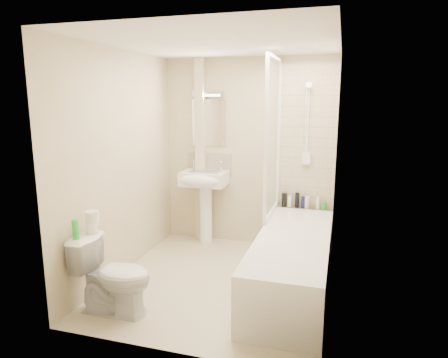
% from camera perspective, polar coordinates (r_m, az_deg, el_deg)
% --- Properties ---
extents(floor, '(2.50, 2.50, 0.00)m').
position_cam_1_polar(floor, '(4.34, -0.65, -14.38)').
color(floor, beige).
rests_on(floor, ground).
extents(wall_back, '(2.20, 0.02, 2.40)m').
position_cam_1_polar(wall_back, '(5.16, 3.40, 3.71)').
color(wall_back, beige).
rests_on(wall_back, ground).
extents(wall_left, '(0.02, 2.50, 2.40)m').
position_cam_1_polar(wall_left, '(4.41, -14.48, 2.08)').
color(wall_left, beige).
rests_on(wall_left, ground).
extents(wall_right, '(0.02, 2.50, 2.40)m').
position_cam_1_polar(wall_right, '(3.80, 15.38, 0.58)').
color(wall_right, beige).
rests_on(wall_right, ground).
extents(ceiling, '(2.20, 2.50, 0.02)m').
position_cam_1_polar(ceiling, '(3.94, -0.74, 18.88)').
color(ceiling, white).
rests_on(ceiling, wall_back).
extents(tile_back, '(0.70, 0.01, 1.75)m').
position_cam_1_polar(tile_back, '(5.01, 11.83, 5.86)').
color(tile_back, beige).
rests_on(tile_back, wall_back).
extents(tile_right, '(0.01, 2.10, 1.75)m').
position_cam_1_polar(tile_right, '(3.82, 15.39, 4.06)').
color(tile_right, beige).
rests_on(tile_right, wall_right).
extents(pipe_boxing, '(0.12, 0.12, 2.40)m').
position_cam_1_polar(pipe_boxing, '(5.28, -3.33, 3.88)').
color(pipe_boxing, beige).
rests_on(pipe_boxing, ground).
extents(splashback, '(0.60, 0.02, 0.30)m').
position_cam_1_polar(splashback, '(5.32, -2.11, 2.10)').
color(splashback, beige).
rests_on(splashback, wall_back).
extents(mirror, '(0.46, 0.01, 0.60)m').
position_cam_1_polar(mirror, '(5.26, -2.16, 8.02)').
color(mirror, white).
rests_on(mirror, wall_back).
extents(strip_light, '(0.42, 0.07, 0.07)m').
position_cam_1_polar(strip_light, '(5.23, -2.28, 12.06)').
color(strip_light, silver).
rests_on(strip_light, wall_back).
extents(bathtub, '(0.70, 2.10, 0.55)m').
position_cam_1_polar(bathtub, '(4.13, 9.77, -11.52)').
color(bathtub, white).
rests_on(bathtub, ground).
extents(shower_screen, '(0.04, 0.92, 1.80)m').
position_cam_1_polar(shower_screen, '(4.62, 7.02, 5.87)').
color(shower_screen, white).
rests_on(shower_screen, bathtub).
extents(shower_fixture, '(0.10, 0.16, 0.99)m').
position_cam_1_polar(shower_fixture, '(4.96, 11.82, 7.20)').
color(shower_fixture, white).
rests_on(shower_fixture, wall_back).
extents(pedestal_sink, '(0.57, 0.51, 1.10)m').
position_cam_1_polar(pedestal_sink, '(5.15, -2.89, -1.09)').
color(pedestal_sink, white).
rests_on(pedestal_sink, ground).
extents(bottle_black_a, '(0.07, 0.07, 0.17)m').
position_cam_1_polar(bottle_black_a, '(5.09, 8.60, -2.95)').
color(bottle_black_a, black).
rests_on(bottle_black_a, bathtub).
extents(bottle_white_a, '(0.05, 0.05, 0.14)m').
position_cam_1_polar(bottle_white_a, '(5.09, 9.35, -3.17)').
color(bottle_white_a, white).
rests_on(bottle_white_a, bathtub).
extents(bottle_black_b, '(0.05, 0.05, 0.19)m').
position_cam_1_polar(bottle_black_b, '(5.07, 10.41, -2.98)').
color(bottle_black_b, black).
rests_on(bottle_black_b, bathtub).
extents(bottle_blue, '(0.05, 0.05, 0.15)m').
position_cam_1_polar(bottle_blue, '(5.07, 11.24, -3.27)').
color(bottle_blue, '#121651').
rests_on(bottle_blue, bathtub).
extents(bottle_cream, '(0.06, 0.06, 0.15)m').
position_cam_1_polar(bottle_cream, '(5.07, 11.76, -3.26)').
color(bottle_cream, beige).
rests_on(bottle_cream, bathtub).
extents(bottle_white_b, '(0.05, 0.05, 0.15)m').
position_cam_1_polar(bottle_white_b, '(5.06, 13.27, -3.39)').
color(bottle_white_b, silver).
rests_on(bottle_white_b, bathtub).
extents(bottle_green, '(0.07, 0.07, 0.09)m').
position_cam_1_polar(bottle_green, '(5.06, 14.04, -3.76)').
color(bottle_green, green).
rests_on(bottle_green, bathtub).
extents(toilet, '(0.41, 0.70, 0.70)m').
position_cam_1_polar(toilet, '(3.76, -15.49, -13.11)').
color(toilet, white).
rests_on(toilet, ground).
extents(toilet_roll_lower, '(0.10, 0.10, 0.09)m').
position_cam_1_polar(toilet_roll_lower, '(3.80, -18.38, -6.69)').
color(toilet_roll_lower, white).
rests_on(toilet_roll_lower, toilet).
extents(toilet_roll_upper, '(0.12, 0.12, 0.10)m').
position_cam_1_polar(toilet_roll_upper, '(3.79, -18.32, -5.18)').
color(toilet_roll_upper, white).
rests_on(toilet_roll_upper, toilet_roll_lower).
extents(green_bottle, '(0.06, 0.06, 0.17)m').
position_cam_1_polar(green_bottle, '(3.67, -20.46, -6.79)').
color(green_bottle, green).
rests_on(green_bottle, toilet).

